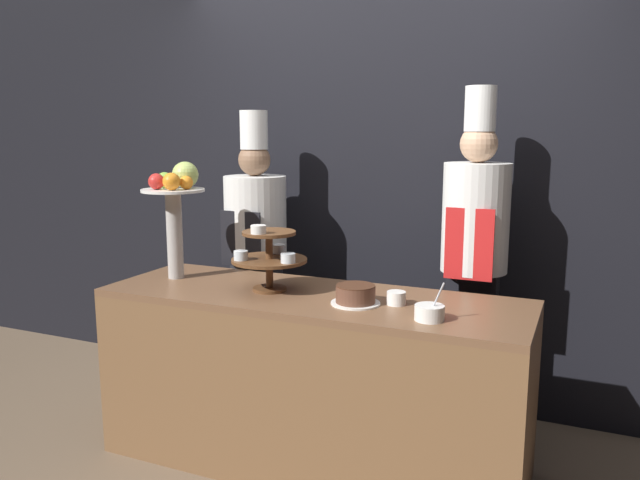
{
  "coord_description": "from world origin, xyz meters",
  "views": [
    {
      "loc": [
        1.2,
        -2.3,
        1.65
      ],
      "look_at": [
        0.0,
        0.44,
        1.12
      ],
      "focal_mm": 35.0,
      "sensor_mm": 36.0,
      "label": 1
    }
  ],
  "objects": [
    {
      "name": "wall_back",
      "position": [
        0.0,
        1.3,
        1.4
      ],
      "size": [
        10.0,
        0.06,
        2.8
      ],
      "color": "black",
      "rests_on": "ground_plane"
    },
    {
      "name": "buffet_counter",
      "position": [
        0.0,
        0.34,
        0.43
      ],
      "size": [
        2.06,
        0.68,
        0.87
      ],
      "color": "brown",
      "rests_on": "ground_plane"
    },
    {
      "name": "tiered_stand",
      "position": [
        -0.22,
        0.32,
        1.05
      ],
      "size": [
        0.37,
        0.37,
        0.34
      ],
      "color": "brown",
      "rests_on": "buffet_counter"
    },
    {
      "name": "fruit_pedestal",
      "position": [
        -0.8,
        0.38,
        1.29
      ],
      "size": [
        0.33,
        0.33,
        0.61
      ],
      "color": "#B2ADA8",
      "rests_on": "buffet_counter"
    },
    {
      "name": "cake_round",
      "position": [
        0.25,
        0.27,
        0.91
      ],
      "size": [
        0.23,
        0.23,
        0.09
      ],
      "color": "white",
      "rests_on": "buffet_counter"
    },
    {
      "name": "cup_white",
      "position": [
        0.42,
        0.33,
        0.9
      ],
      "size": [
        0.09,
        0.09,
        0.06
      ],
      "color": "white",
      "rests_on": "buffet_counter"
    },
    {
      "name": "serving_bowl_near",
      "position": [
        0.62,
        0.16,
        0.9
      ],
      "size": [
        0.12,
        0.12,
        0.17
      ],
      "color": "white",
      "rests_on": "buffet_counter"
    },
    {
      "name": "chef_left",
      "position": [
        -0.64,
        0.93,
        0.96
      ],
      "size": [
        0.37,
        0.37,
        1.76
      ],
      "color": "#28282D",
      "rests_on": "ground_plane"
    },
    {
      "name": "chef_center_left",
      "position": [
        0.66,
        0.93,
        1.03
      ],
      "size": [
        0.34,
        0.34,
        1.86
      ],
      "color": "black",
      "rests_on": "ground_plane"
    }
  ]
}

